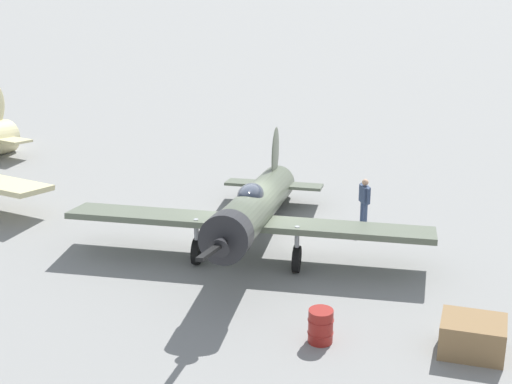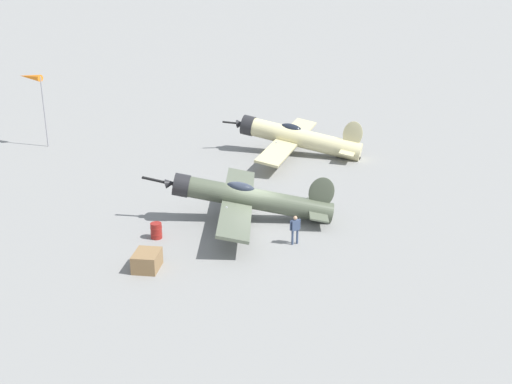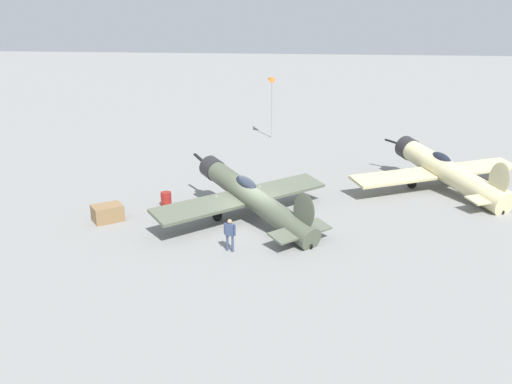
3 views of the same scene
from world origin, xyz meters
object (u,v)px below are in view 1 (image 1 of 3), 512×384
airplane_foreground (253,209)px  ground_crew_mechanic (364,198)px  equipment_crate (473,336)px  fuel_drum (321,326)px

airplane_foreground → ground_crew_mechanic: size_ratio=5.79×
equipment_crate → ground_crew_mechanic: bearing=71.8°
fuel_drum → equipment_crate: bearing=-38.3°
ground_crew_mechanic → fuel_drum: size_ratio=1.83×
ground_crew_mechanic → fuel_drum: (-5.46, -5.41, -0.55)m
airplane_foreground → ground_crew_mechanic: (4.22, -0.09, -0.42)m
fuel_drum → ground_crew_mechanic: bearing=44.7°
airplane_foreground → fuel_drum: size_ratio=10.61×
equipment_crate → fuel_drum: size_ratio=2.22×
ground_crew_mechanic → equipment_crate: bearing=-94.0°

